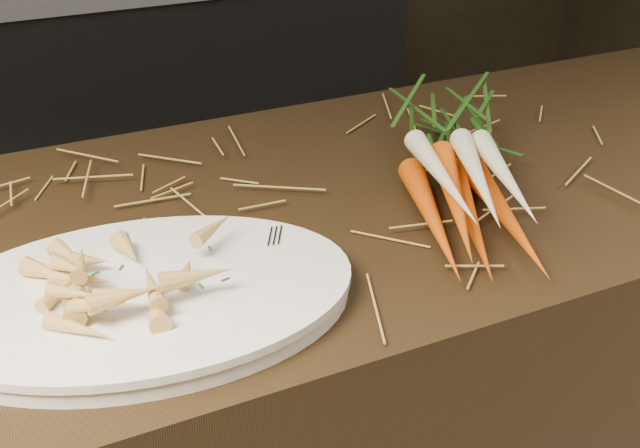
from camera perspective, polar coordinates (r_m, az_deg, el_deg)
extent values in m
cube|color=black|center=(3.03, -12.06, 8.86)|extent=(1.80, 0.60, 0.80)
cone|color=#C23E02|center=(1.04, 8.04, 0.34)|extent=(0.14, 0.29, 0.04)
cone|color=#C23E02|center=(1.05, 10.62, 0.38)|extent=(0.16, 0.29, 0.04)
cone|color=#C23E02|center=(1.06, 13.15, 0.41)|extent=(0.13, 0.30, 0.04)
cone|color=#C23E02|center=(1.02, 9.60, 1.58)|extent=(0.17, 0.28, 0.04)
cone|color=beige|center=(1.03, 8.74, 3.27)|extent=(0.11, 0.28, 0.05)
cone|color=beige|center=(1.03, 11.20, 3.21)|extent=(0.15, 0.26, 0.04)
cone|color=beige|center=(1.05, 13.06, 3.28)|extent=(0.14, 0.27, 0.05)
ellipsoid|color=#305D1B|center=(1.26, 8.53, 7.31)|extent=(0.27, 0.31, 0.10)
cube|color=silver|center=(0.90, -1.92, -3.76)|extent=(0.10, 0.16, 0.00)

